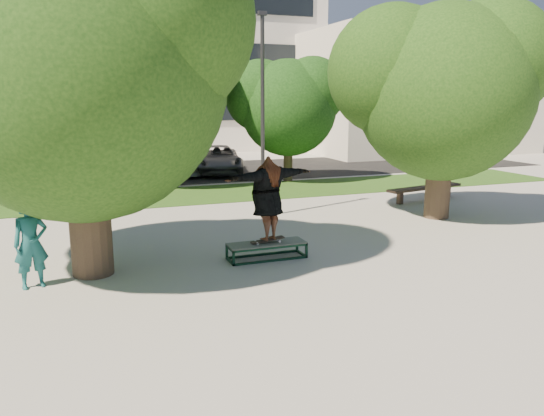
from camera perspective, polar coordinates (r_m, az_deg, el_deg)
name	(u,v)px	position (r m, az deg, el deg)	size (l,w,h in m)	color
ground	(296,266)	(11.74, 2.63, -6.25)	(120.00, 120.00, 0.00)	#99968D
grass_strip	(224,193)	(20.80, -5.14, 1.62)	(30.00, 4.00, 0.02)	#214A15
asphalt_strip	(170,173)	(26.87, -10.92, 3.71)	(40.00, 8.00, 0.01)	black
tree_left	(73,56)	(11.39, -20.59, 15.04)	(6.96, 5.95, 7.12)	#38281E
tree_right	(440,82)	(16.89, 17.65, 12.76)	(6.24, 5.33, 6.51)	#38281E
bg_tree_left	(5,96)	(21.44, -26.81, 10.75)	(5.28, 4.51, 5.77)	#38281E
bg_tree_mid	(156,89)	(22.59, -12.33, 12.40)	(5.76, 4.92, 6.24)	#38281E
bg_tree_right	(286,102)	(23.56, 1.55, 11.34)	(5.04, 4.31, 5.43)	#38281E
lamppost	(263,115)	(16.20, -1.02, 10.02)	(0.25, 0.15, 6.11)	#2D2D30
office_building	(100,38)	(42.54, -17.98, 17.00)	(30.00, 14.12, 16.00)	beige
side_building	(409,94)	(39.29, 14.57, 11.82)	(15.00, 10.00, 8.00)	silver
grind_box	(267,251)	(12.21, -0.57, -4.60)	(1.80, 0.60, 0.38)	#103120
skater_rig	(267,198)	(11.94, -0.49, 1.04)	(2.44, 1.31, 1.99)	white
bystander	(31,244)	(11.20, -24.52, -3.52)	(0.64, 0.42, 1.76)	#175659
bench	(425,189)	(19.94, 16.12, 2.01)	(3.39, 1.11, 0.52)	#443328
car_silver_a	(2,166)	(27.10, -27.06, 4.06)	(1.51, 3.75, 1.28)	#AFAFB4
car_dark	(60,168)	(23.94, -21.84, 3.98)	(1.63, 4.66, 1.54)	black
car_grey	(217,159)	(26.58, -5.88, 5.22)	(2.24, 4.86, 1.35)	#55555A
car_silver_b	(179,157)	(26.98, -9.95, 5.47)	(2.24, 5.51, 1.60)	#AAAAAF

